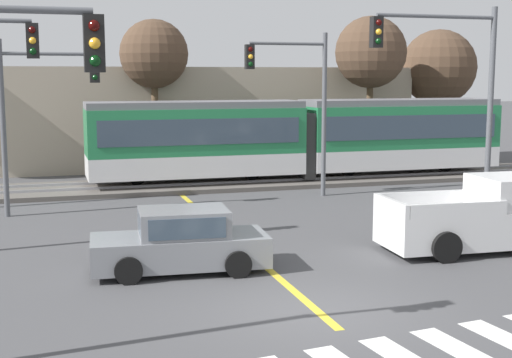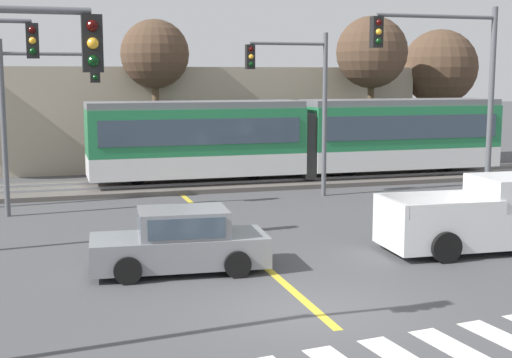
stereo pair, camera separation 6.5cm
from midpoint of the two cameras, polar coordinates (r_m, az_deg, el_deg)
name	(u,v)px [view 1 (the left image)]	position (r m, az deg, el deg)	size (l,w,h in m)	color
ground_plane	(317,311)	(14.56, 4.80, -10.48)	(200.00, 200.00, 0.00)	#474749
track_bed	(173,186)	(30.16, -6.71, -0.53)	(120.00, 4.00, 0.18)	#56514C
rail_near	(176,185)	(29.43, -6.48, -0.46)	(120.00, 0.08, 0.10)	#939399
rail_far	(170,180)	(30.84, -6.95, -0.07)	(120.00, 0.08, 0.10)	#939399
light_rail_tram	(301,136)	(31.40, 3.59, 3.46)	(18.50, 2.64, 3.43)	silver
crosswalk_stripe_6	(473,357)	(12.82, 16.82, -13.46)	(0.56, 2.80, 0.01)	silver
lane_centre_line	(232,238)	(20.70, -1.98, -4.77)	(0.20, 15.70, 0.01)	gold
sedan_crossing	(180,243)	(17.26, -6.17, -5.09)	(4.31, 2.14, 1.52)	gray
pickup_truck	(485,219)	(20.20, 17.76, -3.06)	(5.48, 2.41, 1.98)	silver
traffic_light_far_left	(36,101)	(24.84, -17.23, 5.96)	(3.25, 0.38, 5.86)	#515459
traffic_light_far_right	(299,90)	(27.36, 3.40, 7.09)	(3.25, 0.38, 6.30)	#515459
traffic_light_mid_right	(454,80)	(22.93, 15.45, 7.61)	(4.25, 0.38, 6.78)	#515459
bare_tree_west	(154,55)	(34.34, -8.22, 9.80)	(3.24, 3.24, 7.31)	brown
bare_tree_east	(371,53)	(36.50, 9.11, 9.93)	(3.57, 3.57, 7.62)	brown
bare_tree_far_east	(439,68)	(40.65, 14.35, 8.62)	(4.11, 4.11, 7.18)	brown
building_backdrop_far	(161,116)	(37.94, -7.66, 4.99)	(26.06, 6.00, 5.10)	tan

